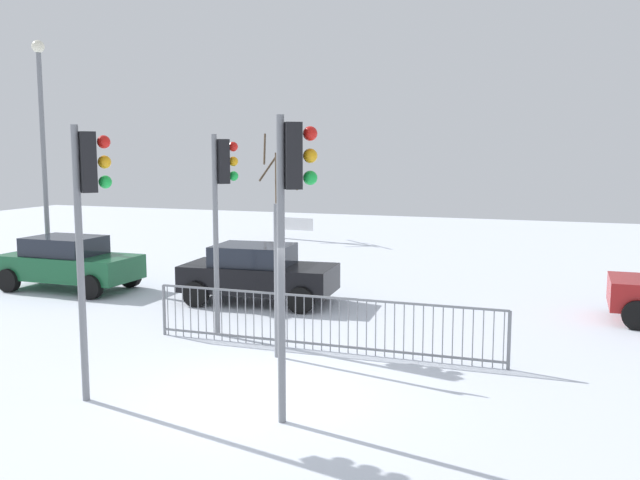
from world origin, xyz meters
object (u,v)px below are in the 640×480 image
object	(u,v)px
traffic_light_rear_left	(88,200)
car_black_far	(258,273)
street_lamp	(43,136)
traffic_light_mid_right	(291,200)
car_green_near	(69,262)
bare_tree_left	(278,190)
traffic_light_mid_left	(222,189)
direction_sign_post	(280,272)

from	to	relation	value
traffic_light_rear_left	car_black_far	xyz separation A→B (m)	(-0.54, 7.06, -2.31)
car_black_far	street_lamp	bearing A→B (deg)	169.29
car_black_far	traffic_light_mid_right	bearing A→B (deg)	-66.26
car_green_near	car_black_far	world-z (taller)	same
traffic_light_mid_right	car_black_far	bearing A→B (deg)	174.56
street_lamp	bare_tree_left	size ratio (longest dim) A/B	1.52
car_black_far	traffic_light_mid_left	bearing A→B (deg)	-83.20
traffic_light_mid_right	bare_tree_left	xyz separation A→B (m)	(-8.44, 19.05, -1.02)
traffic_light_rear_left	traffic_light_mid_left	xyz separation A→B (m)	(0.08, 4.07, -0.04)
direction_sign_post	bare_tree_left	world-z (taller)	bare_tree_left
bare_tree_left	traffic_light_rear_left	bearing A→B (deg)	-74.78
bare_tree_left	car_black_far	bearing A→B (deg)	-68.91
direction_sign_post	traffic_light_mid_left	bearing A→B (deg)	153.03
traffic_light_rear_left	car_green_near	xyz separation A→B (m)	(-6.16, 6.80, -2.31)
traffic_light_mid_left	car_black_far	xyz separation A→B (m)	(-0.62, 2.99, -2.28)
traffic_light_mid_left	car_black_far	bearing A→B (deg)	141.41
traffic_light_mid_left	bare_tree_left	size ratio (longest dim) A/B	0.91
car_black_far	car_green_near	bearing A→B (deg)	177.84
traffic_light_mid_right	street_lamp	world-z (taller)	street_lamp
car_black_far	bare_tree_left	xyz separation A→B (m)	(-4.70, 12.19, 1.36)
direction_sign_post	car_green_near	distance (m)	8.92
car_green_near	bare_tree_left	world-z (taller)	bare_tree_left
car_black_far	bare_tree_left	world-z (taller)	bare_tree_left
traffic_light_rear_left	direction_sign_post	bearing A→B (deg)	98.49
car_green_near	bare_tree_left	distance (m)	12.57
direction_sign_post	bare_tree_left	bearing A→B (deg)	119.22
traffic_light_rear_left	direction_sign_post	distance (m)	3.77
car_green_near	traffic_light_mid_left	bearing A→B (deg)	-23.42
traffic_light_mid_right	bare_tree_left	bearing A→B (deg)	169.85
bare_tree_left	direction_sign_post	bearing A→B (deg)	-66.54
traffic_light_mid_left	traffic_light_rear_left	bearing A→B (deg)	-51.42
traffic_light_mid_right	car_green_near	bearing A→B (deg)	-159.20
traffic_light_rear_left	traffic_light_mid_left	bearing A→B (deg)	129.41
traffic_light_mid_right	direction_sign_post	bearing A→B (deg)	172.42
traffic_light_rear_left	traffic_light_mid_right	xyz separation A→B (m)	(3.21, 0.20, 0.07)
traffic_light_rear_left	street_lamp	world-z (taller)	street_lamp
traffic_light_rear_left	bare_tree_left	bearing A→B (deg)	145.79
traffic_light_mid_left	car_green_near	size ratio (longest dim) A/B	1.09
direction_sign_post	car_green_near	world-z (taller)	direction_sign_post
traffic_light_mid_right	bare_tree_left	size ratio (longest dim) A/B	0.94
street_lamp	bare_tree_left	bearing A→B (deg)	77.77
street_lamp	traffic_light_mid_left	bearing A→B (deg)	-25.52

